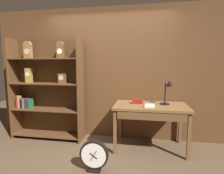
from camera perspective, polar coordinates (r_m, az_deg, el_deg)
The scene contains 8 objects.
ground_plane at distance 2.71m, azimuth -6.67°, elevation -25.82°, with size 10.00×10.00×0.00m, color brown.
back_wood_panel at distance 3.58m, azimuth -0.85°, elevation 4.30°, with size 4.80×0.05×2.60m, color brown.
bookshelf at distance 3.77m, azimuth -20.38°, elevation -0.70°, with size 1.44×0.35×1.99m.
workbench at distance 3.16m, azimuth 12.28°, elevation -7.29°, with size 1.25×0.73×0.79m.
desk_lamp at distance 3.19m, azimuth 17.50°, elevation -0.97°, with size 0.22×0.21×0.44m.
toolbox_small at distance 3.21m, azimuth 8.22°, elevation -4.59°, with size 0.18×0.09×0.08m, color maroon.
open_repair_manual at distance 3.03m, azimuth 12.00°, elevation -5.92°, with size 0.16×0.22×0.03m, color silver.
round_clock_large at distance 2.64m, azimuth -5.80°, elevation -21.13°, with size 0.41×0.11×0.45m.
Camera 1 is at (0.67, -2.18, 1.47)m, focal length 28.41 mm.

